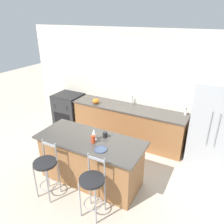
% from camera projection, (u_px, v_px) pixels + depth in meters
% --- Properties ---
extents(ground_plane, '(18.00, 18.00, 0.00)m').
position_uv_depth(ground_plane, '(121.00, 147.00, 5.34)').
color(ground_plane, beige).
extents(wall_back, '(6.00, 0.07, 2.70)m').
position_uv_depth(wall_back, '(134.00, 86.00, 5.35)').
color(wall_back, beige).
rests_on(wall_back, ground_plane).
extents(back_counter, '(2.82, 0.68, 0.92)m').
position_uv_depth(back_counter, '(128.00, 124.00, 5.46)').
color(back_counter, '#936038').
rests_on(back_counter, ground_plane).
extents(sink_faucet, '(0.02, 0.13, 0.22)m').
position_uv_depth(sink_faucet, '(132.00, 99.00, 5.37)').
color(sink_faucet, '#ADAFB5').
rests_on(sink_faucet, back_counter).
extents(kitchen_island, '(1.98, 0.85, 0.92)m').
position_uv_depth(kitchen_island, '(91.00, 160.00, 4.10)').
color(kitchen_island, '#936038').
rests_on(kitchen_island, ground_plane).
extents(refrigerator, '(0.87, 0.76, 1.83)m').
position_uv_depth(refrigerator, '(214.00, 126.00, 4.39)').
color(refrigerator, '#ADAFB5').
rests_on(refrigerator, ground_plane).
extents(oven_range, '(0.73, 0.68, 0.94)m').
position_uv_depth(oven_range, '(69.00, 110.00, 6.20)').
color(oven_range, '#28282B').
rests_on(oven_range, ground_plane).
extents(bar_stool_near, '(0.39, 0.39, 1.03)m').
position_uv_depth(bar_stool_near, '(46.00, 168.00, 3.70)').
color(bar_stool_near, '#99999E').
rests_on(bar_stool_near, ground_plane).
extents(bar_stool_far, '(0.39, 0.39, 1.03)m').
position_uv_depth(bar_stool_far, '(92.00, 185.00, 3.33)').
color(bar_stool_far, '#99999E').
rests_on(bar_stool_far, ground_plane).
extents(dinner_plate, '(0.22, 0.22, 0.02)m').
position_uv_depth(dinner_plate, '(101.00, 149.00, 3.60)').
color(dinner_plate, '#425170').
rests_on(dinner_plate, kitchen_island).
extents(wine_glass, '(0.08, 0.08, 0.22)m').
position_uv_depth(wine_glass, '(94.00, 132.00, 3.83)').
color(wine_glass, white).
rests_on(wine_glass, kitchen_island).
extents(coffee_mug, '(0.12, 0.08, 0.10)m').
position_uv_depth(coffee_mug, '(105.00, 135.00, 3.96)').
color(coffee_mug, '#232326').
rests_on(coffee_mug, kitchen_island).
extents(tumbler_cup, '(0.08, 0.08, 0.14)m').
position_uv_depth(tumbler_cup, '(93.00, 139.00, 3.78)').
color(tumbler_cup, red).
rests_on(tumbler_cup, kitchen_island).
extents(pumpkin_decoration, '(0.17, 0.17, 0.16)m').
position_uv_depth(pumpkin_decoration, '(96.00, 101.00, 5.44)').
color(pumpkin_decoration, orange).
rests_on(pumpkin_decoration, back_counter).
extents(soap_bottle, '(0.06, 0.06, 0.17)m').
position_uv_depth(soap_bottle, '(186.00, 112.00, 4.82)').
color(soap_bottle, silver).
rests_on(soap_bottle, back_counter).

